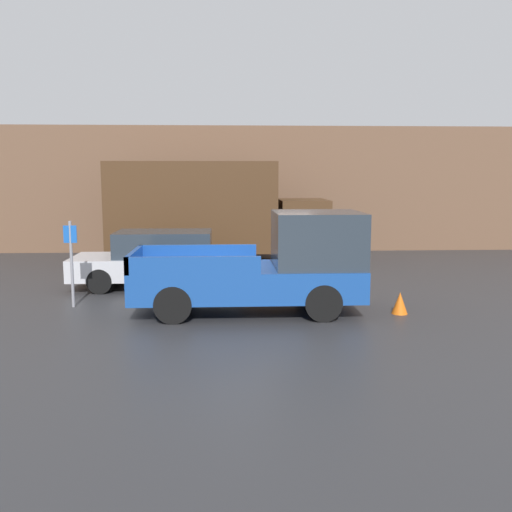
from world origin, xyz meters
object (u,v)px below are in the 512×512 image
delivery_truck (209,210)px  newspaper_box (339,238)px  parking_sign (71,259)px  pickup_truck (271,266)px  traffic_cone (400,303)px  car (161,259)px

delivery_truck → newspaper_box: (5.07, 2.53, -1.31)m
newspaper_box → parking_sign: bearing=-131.4°
pickup_truck → newspaper_box: 10.39m
pickup_truck → delivery_truck: (-1.61, 7.26, 0.81)m
pickup_truck → traffic_cone: size_ratio=10.44×
newspaper_box → traffic_cone: newspaper_box is taller
pickup_truck → car: (-2.78, 2.97, -0.26)m
delivery_truck → parking_sign: delivery_truck is taller
parking_sign → newspaper_box: bearing=48.6°
pickup_truck → traffic_cone: pickup_truck is taller
car → newspaper_box: 9.25m
parking_sign → newspaper_box: parking_sign is taller
parking_sign → pickup_truck: bearing=-8.3°
car → traffic_cone: car is taller
car → newspaper_box: car is taller
pickup_truck → parking_sign: size_ratio=2.52×
pickup_truck → delivery_truck: size_ratio=0.68×
car → pickup_truck: bearing=-46.9°
pickup_truck → traffic_cone: bearing=-7.1°
traffic_cone → delivery_truck: bearing=120.3°
car → parking_sign: parking_sign is taller
car → traffic_cone: 6.57m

